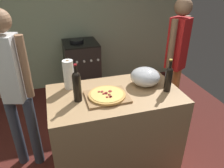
% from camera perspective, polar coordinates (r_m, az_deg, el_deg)
% --- Properties ---
extents(ground_plane, '(4.48, 3.34, 0.02)m').
position_cam_1_polar(ground_plane, '(3.21, -5.18, -10.95)').
color(ground_plane, '#511E19').
extents(kitchen_wall_rear, '(4.48, 0.10, 2.60)m').
position_cam_1_polar(kitchen_wall_rear, '(3.97, -10.49, 17.39)').
color(kitchen_wall_rear, '#99A889').
rests_on(kitchen_wall_rear, ground_plane).
extents(counter, '(1.30, 0.74, 0.93)m').
position_cam_1_polar(counter, '(2.39, 0.70, -12.04)').
color(counter, tan).
rests_on(counter, ground_plane).
extents(cutting_board, '(0.40, 0.32, 0.02)m').
position_cam_1_polar(cutting_board, '(2.04, -1.33, -3.35)').
color(cutting_board, '#9E7247').
rests_on(cutting_board, counter).
extents(pizza, '(0.35, 0.35, 0.03)m').
position_cam_1_polar(pizza, '(2.03, -1.34, -2.85)').
color(pizza, tan).
rests_on(pizza, cutting_board).
extents(mixing_bowl, '(0.31, 0.31, 0.19)m').
position_cam_1_polar(mixing_bowl, '(2.26, 8.72, 1.92)').
color(mixing_bowl, '#B2B2B7').
rests_on(mixing_bowl, counter).
extents(paper_towel_roll, '(0.11, 0.11, 0.30)m').
position_cam_1_polar(paper_towel_roll, '(2.19, -11.34, 2.46)').
color(paper_towel_roll, white).
rests_on(paper_towel_roll, counter).
extents(wine_bottle_green, '(0.07, 0.07, 0.34)m').
position_cam_1_polar(wine_bottle_green, '(2.16, 14.66, 1.59)').
color(wine_bottle_green, black).
rests_on(wine_bottle_green, counter).
extents(wine_bottle_dark, '(0.08, 0.08, 0.36)m').
position_cam_1_polar(wine_bottle_dark, '(1.95, -9.23, -0.29)').
color(wine_bottle_dark, black).
rests_on(wine_bottle_dark, counter).
extents(stove, '(0.57, 0.61, 0.98)m').
position_cam_1_polar(stove, '(3.83, -7.92, 4.19)').
color(stove, black).
rests_on(stove, ground_plane).
extents(person_in_stripes, '(0.35, 0.25, 1.72)m').
position_cam_1_polar(person_in_stripes, '(2.30, -24.31, -0.70)').
color(person_in_stripes, '#383D4C').
rests_on(person_in_stripes, ground_plane).
extents(person_in_red, '(0.33, 0.27, 1.72)m').
position_cam_1_polar(person_in_red, '(2.91, 16.47, 6.57)').
color(person_in_red, '#D88C4C').
rests_on(person_in_red, ground_plane).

